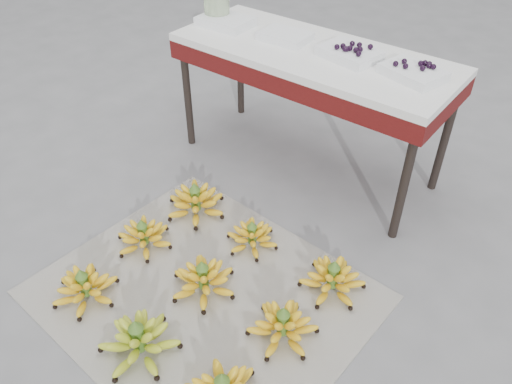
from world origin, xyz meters
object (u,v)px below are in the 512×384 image
Objects in this scene: bunch_mid_center at (203,280)px; tray_left at (285,36)px; vendor_table at (312,65)px; glass_jar at (217,5)px; newspaper_mat at (204,295)px; bunch_mid_left at (144,237)px; bunch_front_left at (85,288)px; bunch_back_center at (252,237)px; tray_far_left at (225,21)px; bunch_back_right at (332,279)px; bunch_back_left at (196,202)px; bunch_mid_right at (283,326)px; bunch_front_center at (139,341)px; tray_right at (349,53)px; tray_far_right at (413,72)px.

tray_left is at bearing 102.63° from bunch_mid_center.
vendor_table is 0.63m from glass_jar.
newspaper_mat is 4.91× the size of bunch_mid_left.
bunch_mid_center is at bearing -52.44° from glass_jar.
bunch_front_left reaches higher than bunch_back_center.
tray_far_left is (-0.53, -0.02, 0.10)m from vendor_table.
bunch_back_right is (0.41, 0.33, -0.00)m from bunch_mid_center.
bunch_back_left is 0.77m from bunch_back_right.
bunch_mid_right is at bearing -60.63° from vendor_table.
bunch_front_center is (0.37, -0.04, 0.01)m from bunch_front_left.
tray_far_left reaches higher than vendor_table.
bunch_mid_left is 0.49m from bunch_back_center.
newspaper_mat is 1.42m from tray_far_left.
bunch_mid_left is (-0.40, 0.39, -0.01)m from bunch_front_center.
bunch_mid_center is at bearing -80.23° from vendor_table.
bunch_mid_center is 1.07× the size of tray_far_left.
tray_far_right is at bearing -0.92° from tray_right.
bunch_mid_left is (-0.04, 0.35, -0.00)m from bunch_front_left.
bunch_front_left is 0.35m from bunch_mid_left.
bunch_front_center is at bearing -60.03° from bunch_back_left.
glass_jar reaches higher than bunch_mid_left.
bunch_mid_left is 1.04× the size of tray_left.
vendor_table reaches higher than bunch_front_center.
bunch_back_left is at bearing 159.25° from bunch_back_right.
vendor_table is at bearing 1.74° from tray_far_left.
bunch_front_center is 0.56m from bunch_mid_left.
tray_left is at bearing 119.08° from bunch_back_center.
vendor_table is 0.54m from tray_far_left.
bunch_mid_right is 1.13× the size of tray_right.
glass_jar reaches higher than tray_far_left.
bunch_mid_center is 0.53m from bunch_back_right.
bunch_mid_left is at bearing 173.58° from newspaper_mat.
vendor_table is (0.17, 1.33, 0.53)m from bunch_front_left.
newspaper_mat is 5.07× the size of bunch_back_center.
glass_jar is at bearing 121.49° from bunch_mid_center.
tray_far_left is (-0.35, 0.66, 0.62)m from bunch_back_left.
tray_right is at bearing 90.69° from newspaper_mat.
tray_left reaches higher than bunch_back_right.
vendor_table is 5.61× the size of tray_left.
bunch_mid_center is (0.35, 0.32, 0.00)m from bunch_front_left.
tray_left is (0.36, 0.03, -0.00)m from tray_far_left.
glass_jar is at bearing 130.04° from bunch_back_right.
tray_right is at bearing 110.65° from bunch_front_center.
bunch_front_left is (-0.37, -0.30, 0.06)m from newspaper_mat.
vendor_table is (-0.19, 1.03, 0.58)m from newspaper_mat.
tray_far_right is (0.71, 1.01, 0.63)m from bunch_mid_left.
tray_far_left is 1.65× the size of glass_jar.
tray_right is 0.31m from tray_far_right.
bunch_mid_left is 1.27m from glass_jar.
bunch_back_left is at bearing -91.09° from tray_left.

